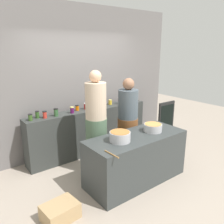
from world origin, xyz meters
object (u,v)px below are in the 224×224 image
object	(u,v)px
preserve_jar_3	(56,112)
wooden_spoon	(112,154)
preserve_jar_1	(37,115)
preserve_jar_2	(45,115)
preserve_jar_5	(77,108)
cooking_pot_left	(120,137)
preserve_jar_0	(30,117)
preserve_jar_4	(72,110)
preserve_jar_7	(95,106)
preserve_jar_8	(97,104)
cook_in_cap	(128,125)
preserve_jar_9	(103,103)
chalkboard_sign	(166,122)
preserve_jar_12	(125,100)
cook_with_tongs	(96,128)
preserve_jar_11	(120,101)
cooking_pot_center	(153,128)
preserve_jar_6	(86,106)
bread_crate	(60,212)
preserve_jar_10	(110,102)
preserve_jar_13	(126,99)

from	to	relation	value
preserve_jar_3	wooden_spoon	distance (m)	1.66
preserve_jar_1	preserve_jar_2	distance (m)	0.14
preserve_jar_5	cooking_pot_left	world-z (taller)	preserve_jar_5
preserve_jar_0	preserve_jar_4	xyz separation A→B (m)	(0.80, -0.02, 0.00)
preserve_jar_2	preserve_jar_7	xyz separation A→B (m)	(1.08, 0.01, -0.01)
preserve_jar_4	preserve_jar_8	size ratio (longest dim) A/B	1.05
preserve_jar_8	cook_in_cap	world-z (taller)	cook_in_cap
preserve_jar_9	chalkboard_sign	distance (m)	1.58
preserve_jar_9	preserve_jar_12	xyz separation A→B (m)	(0.60, -0.02, -0.01)
preserve_jar_1	cook_with_tongs	xyz separation A→B (m)	(0.73, -0.80, -0.18)
preserve_jar_0	cook_with_tongs	size ratio (longest dim) A/B	0.06
preserve_jar_7	chalkboard_sign	distance (m)	1.77
preserve_jar_1	preserve_jar_8	xyz separation A→B (m)	(1.28, -0.00, -0.01)
preserve_jar_2	cook_in_cap	size ratio (longest dim) A/B	0.08
preserve_jar_11	cook_with_tongs	world-z (taller)	cook_with_tongs
preserve_jar_0	chalkboard_sign	distance (m)	3.03
preserve_jar_3	cooking_pot_center	distance (m)	1.77
preserve_jar_3	preserve_jar_6	size ratio (longest dim) A/B	1.15
bread_crate	preserve_jar_11	bearing A→B (deg)	33.38
preserve_jar_0	preserve_jar_10	xyz separation A→B (m)	(1.79, 0.09, -0.01)
preserve_jar_3	cooking_pot_left	xyz separation A→B (m)	(0.41, -1.36, -0.14)
cook_in_cap	bread_crate	distance (m)	2.00
preserve_jar_6	preserve_jar_8	xyz separation A→B (m)	(0.28, -0.00, -0.01)
preserve_jar_0	cooking_pot_left	distance (m)	1.64
preserve_jar_7	cooking_pot_center	size ratio (longest dim) A/B	0.38
preserve_jar_5	preserve_jar_8	world-z (taller)	preserve_jar_8
cook_with_tongs	cook_in_cap	bearing A→B (deg)	-2.00
preserve_jar_8	chalkboard_sign	size ratio (longest dim) A/B	0.12
cook_with_tongs	cook_in_cap	distance (m)	0.71
preserve_jar_11	cook_in_cap	xyz separation A→B (m)	(-0.40, -0.73, -0.29)
preserve_jar_1	preserve_jar_11	bearing A→B (deg)	-3.08
preserve_jar_5	preserve_jar_6	distance (m)	0.19
preserve_jar_2	wooden_spoon	bearing A→B (deg)	-81.71
preserve_jar_8	cook_with_tongs	world-z (taller)	cook_with_tongs
preserve_jar_8	preserve_jar_10	bearing A→B (deg)	2.59
preserve_jar_9	preserve_jar_12	size ratio (longest dim) A/B	1.12
preserve_jar_3	preserve_jar_2	bearing A→B (deg)	177.70
preserve_jar_8	wooden_spoon	bearing A→B (deg)	-118.29
preserve_jar_13	preserve_jar_5	bearing A→B (deg)	179.54
preserve_jar_2	cook_with_tongs	distance (m)	0.97
preserve_jar_3	preserve_jar_10	distance (m)	1.33
preserve_jar_5	wooden_spoon	world-z (taller)	preserve_jar_5
bread_crate	preserve_jar_6	bearing A→B (deg)	48.66
preserve_jar_9	cooking_pot_left	xyz separation A→B (m)	(-0.69, -1.41, -0.14)
preserve_jar_10	preserve_jar_12	xyz separation A→B (m)	(0.37, -0.07, 0.01)
chalkboard_sign	preserve_jar_1	bearing A→B (deg)	166.92
preserve_jar_9	preserve_jar_12	bearing A→B (deg)	-1.65
preserve_jar_5	preserve_jar_13	distance (m)	1.30
preserve_jar_11	cook_in_cap	distance (m)	0.88
preserve_jar_7	preserve_jar_1	bearing A→B (deg)	175.99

